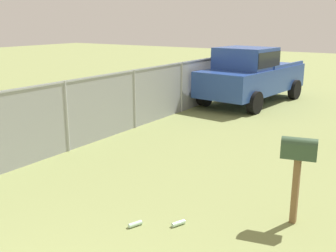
% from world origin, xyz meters
% --- Properties ---
extents(mailbox, '(0.31, 0.54, 1.36)m').
position_xyz_m(mailbox, '(4.97, -1.08, 1.09)').
color(mailbox, brown).
rests_on(mailbox, ground).
extents(pickup_truck, '(5.26, 2.65, 2.09)m').
position_xyz_m(pickup_truck, '(13.29, 3.07, 1.10)').
color(pickup_truck, '#284793').
rests_on(pickup_truck, ground).
extents(fence_section, '(18.02, 0.07, 1.69)m').
position_xyz_m(fence_section, '(9.36, 4.44, 0.91)').
color(fence_section, '#9EA3A8').
rests_on(fence_section, ground).
extents(litter_bottle_midfield_b, '(0.23, 0.15, 0.07)m').
position_xyz_m(litter_bottle_midfield_b, '(3.53, 0.87, 0.04)').
color(litter_bottle_midfield_b, '#B2D8BF').
rests_on(litter_bottle_midfield_b, ground).
extents(litter_bottle_by_mailbox, '(0.23, 0.15, 0.07)m').
position_xyz_m(litter_bottle_by_mailbox, '(3.92, 0.34, 0.04)').
color(litter_bottle_by_mailbox, '#B2D8BF').
rests_on(litter_bottle_by_mailbox, ground).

